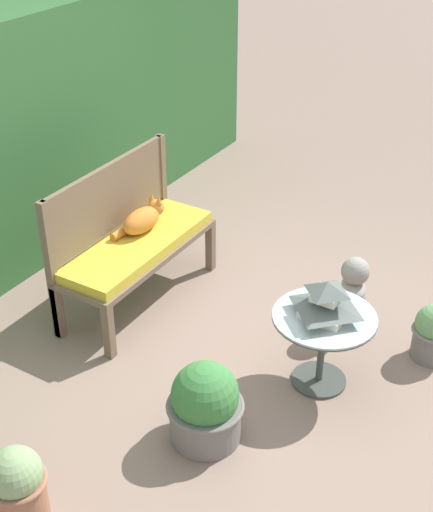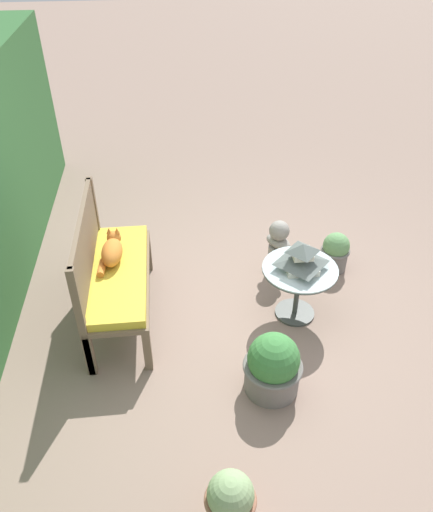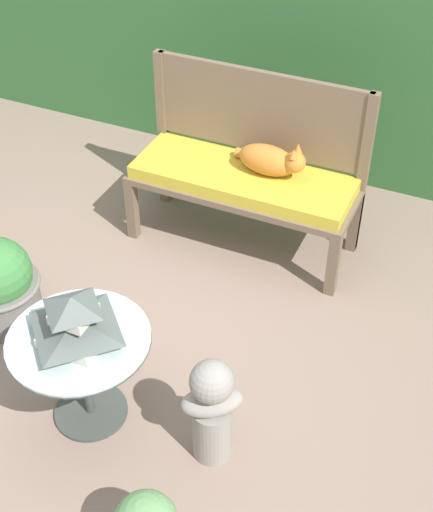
{
  "view_description": "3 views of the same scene",
  "coord_description": "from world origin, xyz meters",
  "px_view_note": "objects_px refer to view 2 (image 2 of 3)",
  "views": [
    {
      "loc": [
        -3.25,
        -1.74,
        3.03
      ],
      "look_at": [
        0.16,
        0.32,
        0.59
      ],
      "focal_mm": 50.0,
      "sensor_mm": 36.0,
      "label": 1
    },
    {
      "loc": [
        -3.12,
        0.51,
        3.07
      ],
      "look_at": [
        0.33,
        0.14,
        0.46
      ],
      "focal_mm": 35.0,
      "sensor_mm": 36.0,
      "label": 2
    },
    {
      "loc": [
        1.44,
        -2.21,
        2.75
      ],
      "look_at": [
        0.33,
        0.25,
        0.49
      ],
      "focal_mm": 50.0,
      "sensor_mm": 36.0,
      "label": 3
    }
  ],
  "objects_px": {
    "potted_plant_bench_left": "(273,366)",
    "potted_plant_patio_mid": "(335,251)",
    "pagoda_birdhouse": "(302,258)",
    "potted_plant_hedge_corner": "(230,505)",
    "garden_bust": "(278,246)",
    "garden_bench": "(119,276)",
    "cat": "(112,251)",
    "patio_table": "(299,278)"
  },
  "relations": [
    {
      "from": "potted_plant_hedge_corner",
      "to": "patio_table",
      "type": "bearing_deg",
      "value": -24.56
    },
    {
      "from": "cat",
      "to": "pagoda_birdhouse",
      "type": "distance_m",
      "value": 1.57
    },
    {
      "from": "garden_bench",
      "to": "potted_plant_hedge_corner",
      "type": "height_order",
      "value": "potted_plant_hedge_corner"
    },
    {
      "from": "garden_bust",
      "to": "potted_plant_patio_mid",
      "type": "xyz_separation_m",
      "value": [
        -0.01,
        -0.57,
        -0.1
      ]
    },
    {
      "from": "cat",
      "to": "garden_bust",
      "type": "bearing_deg",
      "value": -74.15
    },
    {
      "from": "garden_bench",
      "to": "pagoda_birdhouse",
      "type": "bearing_deg",
      "value": -95.58
    },
    {
      "from": "garden_bench",
      "to": "potted_plant_bench_left",
      "type": "relative_size",
      "value": 2.61
    },
    {
      "from": "potted_plant_hedge_corner",
      "to": "potted_plant_bench_left",
      "type": "bearing_deg",
      "value": -24.01
    },
    {
      "from": "garden_bench",
      "to": "patio_table",
      "type": "height_order",
      "value": "patio_table"
    },
    {
      "from": "garden_bust",
      "to": "potted_plant_bench_left",
      "type": "relative_size",
      "value": 1.13
    },
    {
      "from": "patio_table",
      "to": "potted_plant_bench_left",
      "type": "xyz_separation_m",
      "value": [
        -0.77,
        0.36,
        -0.17
      ]
    },
    {
      "from": "garden_bust",
      "to": "potted_plant_bench_left",
      "type": "bearing_deg",
      "value": 130.65
    },
    {
      "from": "potted_plant_bench_left",
      "to": "potted_plant_patio_mid",
      "type": "bearing_deg",
      "value": -32.94
    },
    {
      "from": "pagoda_birdhouse",
      "to": "potted_plant_bench_left",
      "type": "relative_size",
      "value": 0.69
    },
    {
      "from": "pagoda_birdhouse",
      "to": "potted_plant_hedge_corner",
      "type": "relative_size",
      "value": 0.67
    },
    {
      "from": "pagoda_birdhouse",
      "to": "potted_plant_bench_left",
      "type": "bearing_deg",
      "value": 154.74
    },
    {
      "from": "garden_bench",
      "to": "potted_plant_patio_mid",
      "type": "xyz_separation_m",
      "value": [
        0.46,
        -2.02,
        -0.23
      ]
    },
    {
      "from": "potted_plant_patio_mid",
      "to": "cat",
      "type": "bearing_deg",
      "value": 98.55
    },
    {
      "from": "cat",
      "to": "garden_bust",
      "type": "xyz_separation_m",
      "value": [
        0.32,
        -1.5,
        -0.3
      ]
    },
    {
      "from": "pagoda_birdhouse",
      "to": "garden_bust",
      "type": "bearing_deg",
      "value": 4.23
    },
    {
      "from": "potted_plant_hedge_corner",
      "to": "cat",
      "type": "bearing_deg",
      "value": 19.83
    },
    {
      "from": "potted_plant_patio_mid",
      "to": "pagoda_birdhouse",
      "type": "bearing_deg",
      "value": 138.86
    },
    {
      "from": "garden_bust",
      "to": "potted_plant_bench_left",
      "type": "height_order",
      "value": "garden_bust"
    },
    {
      "from": "pagoda_birdhouse",
      "to": "garden_bust",
      "type": "xyz_separation_m",
      "value": [
        0.61,
        0.05,
        -0.31
      ]
    },
    {
      "from": "potted_plant_bench_left",
      "to": "potted_plant_patio_mid",
      "type": "distance_m",
      "value": 1.64
    },
    {
      "from": "cat",
      "to": "potted_plant_patio_mid",
      "type": "xyz_separation_m",
      "value": [
        0.31,
        -2.07,
        -0.4
      ]
    },
    {
      "from": "potted_plant_patio_mid",
      "to": "potted_plant_bench_left",
      "type": "bearing_deg",
      "value": 147.06
    },
    {
      "from": "garden_bust",
      "to": "pagoda_birdhouse",
      "type": "bearing_deg",
      "value": 147.85
    },
    {
      "from": "garden_bust",
      "to": "potted_plant_patio_mid",
      "type": "height_order",
      "value": "garden_bust"
    },
    {
      "from": "pagoda_birdhouse",
      "to": "potted_plant_bench_left",
      "type": "xyz_separation_m",
      "value": [
        -0.77,
        0.36,
        -0.38
      ]
    },
    {
      "from": "garden_bust",
      "to": "potted_plant_hedge_corner",
      "type": "distance_m",
      "value": 2.5
    },
    {
      "from": "potted_plant_patio_mid",
      "to": "potted_plant_hedge_corner",
      "type": "bearing_deg",
      "value": 150.63
    },
    {
      "from": "pagoda_birdhouse",
      "to": "potted_plant_hedge_corner",
      "type": "bearing_deg",
      "value": 155.44
    },
    {
      "from": "cat",
      "to": "potted_plant_bench_left",
      "type": "distance_m",
      "value": 1.63
    },
    {
      "from": "garden_bench",
      "to": "pagoda_birdhouse",
      "type": "height_order",
      "value": "pagoda_birdhouse"
    },
    {
      "from": "pagoda_birdhouse",
      "to": "cat",
      "type": "bearing_deg",
      "value": 79.41
    },
    {
      "from": "patio_table",
      "to": "potted_plant_bench_left",
      "type": "distance_m",
      "value": 0.87
    },
    {
      "from": "pagoda_birdhouse",
      "to": "potted_plant_hedge_corner",
      "type": "xyz_separation_m",
      "value": [
        -1.77,
        0.81,
        -0.34
      ]
    },
    {
      "from": "garden_bench",
      "to": "potted_plant_bench_left",
      "type": "distance_m",
      "value": 1.47
    },
    {
      "from": "pagoda_birdhouse",
      "to": "potted_plant_patio_mid",
      "type": "bearing_deg",
      "value": -41.14
    },
    {
      "from": "garden_bust",
      "to": "garden_bench",
      "type": "bearing_deg",
      "value": 71.44
    },
    {
      "from": "garden_bench",
      "to": "cat",
      "type": "xyz_separation_m",
      "value": [
        0.14,
        0.05,
        0.17
      ]
    }
  ]
}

